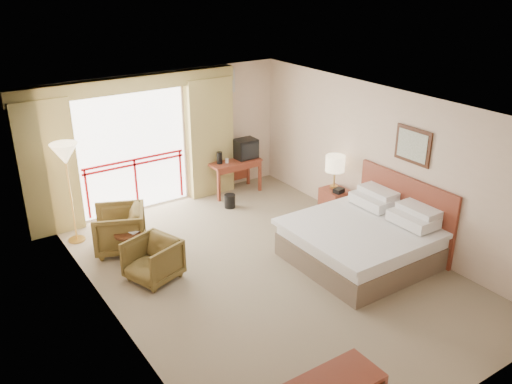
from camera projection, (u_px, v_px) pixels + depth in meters
floor at (268, 271)px, 8.81m from camera, size 7.00×7.00×0.00m
ceiling at (270, 108)px, 7.75m from camera, size 7.00×7.00×0.00m
wall_back at (169, 138)px, 10.95m from camera, size 5.00×0.00×5.00m
wall_front at (463, 306)px, 5.61m from camera, size 5.00×0.00×5.00m
wall_left at (111, 237)px, 7.00m from camera, size 0.00×7.00×7.00m
wall_right at (384, 163)px, 9.56m from camera, size 0.00×7.00×7.00m
balcony_door at (133, 152)px, 10.59m from camera, size 2.40×0.00×2.40m
balcony_railing at (135, 171)px, 10.72m from camera, size 2.09×0.03×1.02m
curtain_left at (48, 168)px, 9.62m from camera, size 1.00×0.26×2.50m
curtain_right at (210, 137)px, 11.31m from camera, size 1.00×0.26×2.50m
valance at (128, 84)px, 9.98m from camera, size 4.40×0.22×0.28m
hvac_vent at (224, 81)px, 11.20m from camera, size 0.50×0.04×0.50m
bed at (363, 240)px, 8.97m from camera, size 2.13×2.06×0.97m
headboard at (404, 212)px, 9.36m from camera, size 0.06×2.10×1.30m
framed_art at (413, 146)px, 8.89m from camera, size 0.04×0.72×0.60m
nightstand at (334, 204)px, 10.50m from camera, size 0.44×0.52×0.61m
table_lamp at (335, 164)px, 10.22m from camera, size 0.37×0.37×0.65m
phone at (339, 191)px, 10.23m from camera, size 0.21×0.18×0.08m
desk at (233, 167)px, 11.63m from camera, size 1.12×0.54×0.73m
tv at (246, 149)px, 11.60m from camera, size 0.46×0.37×0.42m
coffee_maker at (219, 158)px, 11.30m from camera, size 0.13×0.13×0.26m
cup at (227, 161)px, 11.37m from camera, size 0.09×0.09×0.10m
wastebasket at (230, 201)px, 11.03m from camera, size 0.24×0.24×0.28m
armchair_far at (122, 249)px, 9.46m from camera, size 1.12×1.10×0.78m
armchair_near at (154, 279)px, 8.59m from camera, size 0.94×0.93×0.68m
side_table at (129, 242)px, 9.00m from camera, size 0.46×0.46×0.50m
book at (128, 233)px, 8.94m from camera, size 0.24×0.29×0.02m
floor_lamp at (65, 158)px, 9.16m from camera, size 0.47×0.47×1.83m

